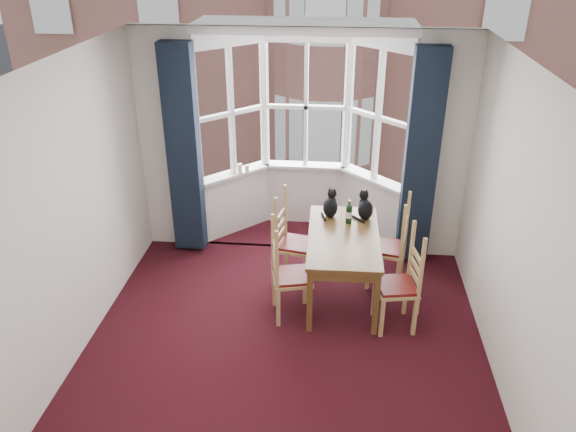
# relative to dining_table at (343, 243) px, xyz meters

# --- Properties ---
(floor) EXTENTS (4.50, 4.50, 0.00)m
(floor) POSITION_rel_dining_table_xyz_m (-0.55, -1.17, -0.69)
(floor) COLOR black
(floor) RESTS_ON ground
(ceiling) EXTENTS (4.50, 4.50, 0.00)m
(ceiling) POSITION_rel_dining_table_xyz_m (-0.55, -1.17, 2.11)
(ceiling) COLOR white
(ceiling) RESTS_ON floor
(wall_left) EXTENTS (0.00, 4.50, 4.50)m
(wall_left) POSITION_rel_dining_table_xyz_m (-2.55, -1.17, 0.71)
(wall_left) COLOR silver
(wall_left) RESTS_ON floor
(wall_right) EXTENTS (0.00, 4.50, 4.50)m
(wall_right) POSITION_rel_dining_table_xyz_m (1.45, -1.17, 0.71)
(wall_right) COLOR silver
(wall_right) RESTS_ON floor
(wall_back_pier_left) EXTENTS (0.70, 0.12, 2.80)m
(wall_back_pier_left) POSITION_rel_dining_table_xyz_m (-2.20, 1.08, 0.71)
(wall_back_pier_left) COLOR silver
(wall_back_pier_left) RESTS_ON floor
(wall_back_pier_right) EXTENTS (0.70, 0.12, 2.80)m
(wall_back_pier_right) POSITION_rel_dining_table_xyz_m (1.10, 1.08, 0.71)
(wall_back_pier_right) COLOR silver
(wall_back_pier_right) RESTS_ON floor
(bay_window) EXTENTS (2.76, 0.94, 2.80)m
(bay_window) POSITION_rel_dining_table_xyz_m (-0.55, 1.58, 0.71)
(bay_window) COLOR white
(bay_window) RESTS_ON floor
(curtain_left) EXTENTS (0.38, 0.22, 2.60)m
(curtain_left) POSITION_rel_dining_table_xyz_m (-1.97, 0.90, 0.66)
(curtain_left) COLOR black
(curtain_left) RESTS_ON floor
(curtain_right) EXTENTS (0.38, 0.22, 2.60)m
(curtain_right) POSITION_rel_dining_table_xyz_m (0.87, 0.90, 0.66)
(curtain_right) COLOR black
(curtain_right) RESTS_ON floor
(dining_table) EXTENTS (0.80, 1.45, 0.78)m
(dining_table) POSITION_rel_dining_table_xyz_m (0.00, 0.00, 0.00)
(dining_table) COLOR brown
(dining_table) RESTS_ON floor
(chair_left_near) EXTENTS (0.48, 0.50, 0.92)m
(chair_left_near) POSITION_rel_dining_table_xyz_m (-0.62, -0.43, -0.21)
(chair_left_near) COLOR tan
(chair_left_near) RESTS_ON floor
(chair_left_far) EXTENTS (0.47, 0.49, 0.92)m
(chair_left_far) POSITION_rel_dining_table_xyz_m (-0.64, 0.29, -0.21)
(chair_left_far) COLOR tan
(chair_left_far) RESTS_ON floor
(chair_right_near) EXTENTS (0.47, 0.48, 0.92)m
(chair_right_near) POSITION_rel_dining_table_xyz_m (0.64, -0.48, -0.21)
(chair_right_near) COLOR tan
(chair_right_near) RESTS_ON floor
(chair_right_far) EXTENTS (0.48, 0.50, 0.92)m
(chair_right_far) POSITION_rel_dining_table_xyz_m (0.60, 0.27, -0.21)
(chair_right_far) COLOR tan
(chair_right_far) RESTS_ON floor
(cat_left) EXTENTS (0.21, 0.26, 0.33)m
(cat_left) POSITION_rel_dining_table_xyz_m (-0.16, 0.47, 0.22)
(cat_left) COLOR black
(cat_left) RESTS_ON dining_table
(cat_right) EXTENTS (0.23, 0.28, 0.34)m
(cat_right) POSITION_rel_dining_table_xyz_m (0.23, 0.45, 0.22)
(cat_right) COLOR black
(cat_right) RESTS_ON dining_table
(wine_bottle) EXTENTS (0.07, 0.07, 0.28)m
(wine_bottle) POSITION_rel_dining_table_xyz_m (0.05, 0.31, 0.22)
(wine_bottle) COLOR black
(wine_bottle) RESTS_ON dining_table
(candle_tall) EXTENTS (0.06, 0.06, 0.13)m
(candle_tall) POSITION_rel_dining_table_xyz_m (-1.39, 1.43, 0.25)
(candle_tall) COLOR white
(candle_tall) RESTS_ON bay_window
(candle_short) EXTENTS (0.06, 0.06, 0.10)m
(candle_short) POSITION_rel_dining_table_xyz_m (-1.30, 1.46, 0.24)
(candle_short) COLOR white
(candle_short) RESTS_ON bay_window
(street) EXTENTS (80.00, 80.00, 0.00)m
(street) POSITION_rel_dining_table_xyz_m (-0.55, 31.08, -6.69)
(street) COLOR #333335
(street) RESTS_ON ground
(tenement_building) EXTENTS (18.40, 7.80, 15.20)m
(tenement_building) POSITION_rel_dining_table_xyz_m (-0.55, 12.84, 0.91)
(tenement_building) COLOR #995B4F
(tenement_building) RESTS_ON street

